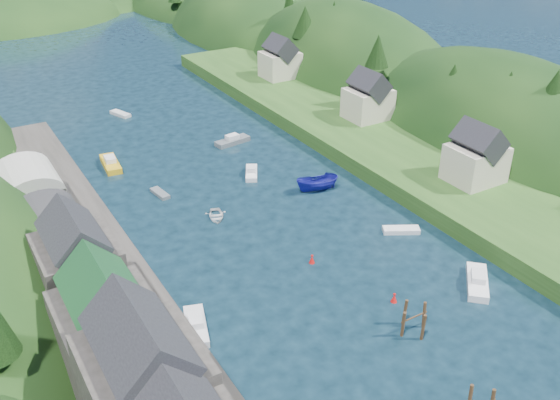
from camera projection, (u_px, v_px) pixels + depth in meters
ground at (206, 164)px, 95.09m from camera, size 600.00×600.00×0.00m
hillside_right at (346, 108)px, 137.69m from camera, size 36.00×245.56×48.00m
far_hills at (44, 48)px, 194.36m from camera, size 103.00×68.00×44.00m
hill_trees at (164, 67)px, 101.49m from camera, size 92.05×150.84×12.50m
quay_left at (112, 320)px, 61.21m from camera, size 12.00×110.00×2.00m
terrace_left_grass at (38, 343)px, 57.95m from camera, size 12.00×110.00×2.50m
quayside_buildings at (131, 366)px, 47.13m from camera, size 8.00×35.84×12.90m
boat_sheds at (40, 206)px, 72.60m from camera, size 7.00×21.00×7.50m
terrace_right at (377, 145)px, 98.18m from camera, size 16.00×120.00×2.40m
right_bank_cottages at (362, 99)px, 103.59m from camera, size 9.00×59.24×8.41m
piling_cluster_far at (414, 322)px, 60.60m from camera, size 3.21×3.00×3.65m
channel_buoy_near at (394, 298)px, 65.14m from camera, size 0.70×0.70×1.10m
channel_buoy_far at (312, 259)px, 71.45m from camera, size 0.70×0.70×1.10m
moored_boats at (290, 237)px, 75.32m from camera, size 34.05×93.00×2.42m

